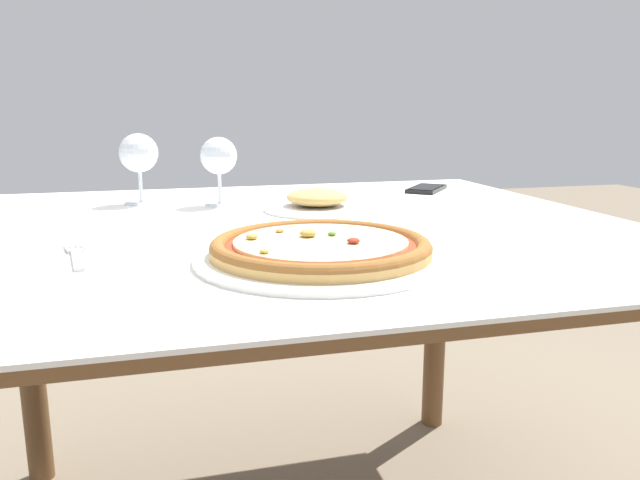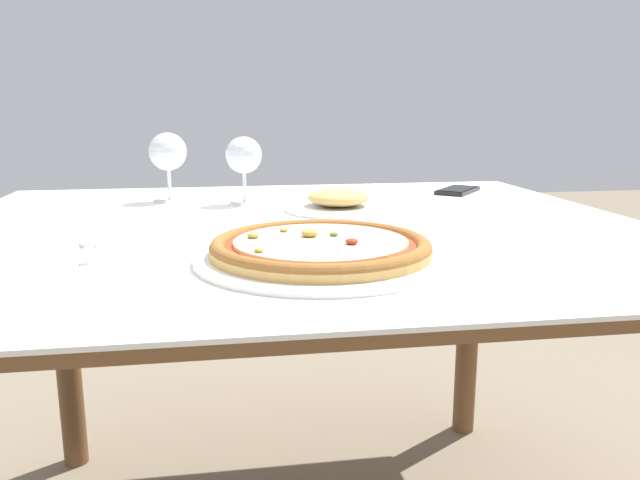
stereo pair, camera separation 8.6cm
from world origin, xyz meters
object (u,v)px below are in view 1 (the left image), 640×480
object	(u,v)px
pizza_plate	(320,249)
wine_glass_far_right	(219,158)
dining_table	(282,265)
cell_phone	(426,189)
side_plate	(317,202)
fork	(77,255)
wine_glass_far_left	(139,155)

from	to	relation	value
pizza_plate	wine_glass_far_right	size ratio (longest dim) A/B	2.40
dining_table	wine_glass_far_right	size ratio (longest dim) A/B	8.75
wine_glass_far_right	cell_phone	size ratio (longest dim) A/B	0.94
cell_phone	side_plate	world-z (taller)	side_plate
fork	wine_glass_far_right	size ratio (longest dim) A/B	1.16
wine_glass_far_left	cell_phone	size ratio (longest dim) A/B	0.99
pizza_plate	fork	xyz separation A→B (m)	(-0.33, 0.11, -0.01)
cell_phone	side_plate	bearing A→B (deg)	-147.68
wine_glass_far_left	fork	bearing A→B (deg)	-99.94
pizza_plate	cell_phone	size ratio (longest dim) A/B	2.27
dining_table	side_plate	size ratio (longest dim) A/B	5.93
dining_table	side_plate	xyz separation A→B (m)	(0.10, 0.13, 0.09)
wine_glass_far_right	cell_phone	bearing A→B (deg)	10.53
fork	side_plate	size ratio (longest dim) A/B	0.78
wine_glass_far_left	pizza_plate	bearing A→B (deg)	-67.41
side_plate	dining_table	bearing A→B (deg)	-127.55
dining_table	wine_glass_far_right	xyz separation A→B (m)	(-0.08, 0.25, 0.18)
dining_table	pizza_plate	bearing A→B (deg)	-90.22
wine_glass_far_left	wine_glass_far_right	bearing A→B (deg)	-21.61
pizza_plate	wine_glass_far_right	bearing A→B (deg)	98.84
pizza_plate	cell_phone	world-z (taller)	pizza_plate
fork	wine_glass_far_left	xyz separation A→B (m)	(0.08, 0.48, 0.10)
fork	cell_phone	xyz separation A→B (m)	(0.78, 0.51, 0.00)
pizza_plate	wine_glass_far_left	distance (m)	0.65
fork	side_plate	xyz separation A→B (m)	(0.43, 0.30, 0.01)
pizza_plate	side_plate	world-z (taller)	side_plate
pizza_plate	fork	world-z (taller)	pizza_plate
wine_glass_far_left	side_plate	size ratio (longest dim) A/B	0.71
dining_table	wine_glass_far_left	size ratio (longest dim) A/B	8.36
pizza_plate	cell_phone	bearing A→B (deg)	54.56
cell_phone	fork	bearing A→B (deg)	-146.56
wine_glass_far_right	side_plate	world-z (taller)	wine_glass_far_right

